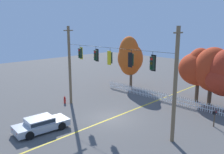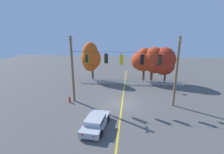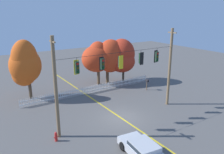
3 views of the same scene
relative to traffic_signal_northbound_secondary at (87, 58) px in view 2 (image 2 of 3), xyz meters
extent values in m
plane|color=#565451|center=(4.32, -0.01, -5.58)|extent=(80.00, 80.00, 0.00)
cube|color=gold|center=(4.32, -0.01, -5.58)|extent=(0.16, 36.00, 0.01)
cylinder|color=brown|center=(-1.85, -0.01, -1.47)|extent=(0.28, 0.28, 8.21)
cylinder|color=brown|center=(10.49, -0.01, -1.47)|extent=(0.28, 0.28, 8.21)
cube|color=brown|center=(-1.85, -0.01, 2.18)|extent=(0.10, 1.10, 0.10)
cube|color=brown|center=(10.49, -0.01, 2.18)|extent=(0.10, 1.10, 0.10)
cylinder|color=black|center=(4.32, -0.01, 0.80)|extent=(12.14, 0.02, 0.02)
cylinder|color=black|center=(0.00, -0.01, 0.64)|extent=(0.03, 0.03, 0.32)
cube|color=yellow|center=(0.00, 0.12, 0.00)|extent=(0.43, 0.02, 1.20)
cube|color=#1E3323|center=(0.00, -0.01, 0.00)|extent=(0.30, 0.24, 0.96)
cylinder|color=red|center=(0.00, -0.14, 0.32)|extent=(0.20, 0.03, 0.20)
cube|color=#1E3323|center=(0.00, -0.19, 0.43)|extent=(0.22, 0.12, 0.06)
cylinder|color=#463B09|center=(0.00, -0.14, 0.00)|extent=(0.20, 0.03, 0.20)
cube|color=#1E3323|center=(0.00, -0.19, 0.11)|extent=(0.22, 0.12, 0.06)
cylinder|color=#073513|center=(0.00, -0.14, -0.33)|extent=(0.20, 0.03, 0.20)
cube|color=#1E3323|center=(0.00, -0.19, -0.21)|extent=(0.22, 0.12, 0.06)
cylinder|color=black|center=(2.32, -0.01, 0.63)|extent=(0.03, 0.03, 0.34)
cube|color=black|center=(2.32, 0.12, -0.01)|extent=(0.43, 0.02, 1.16)
cube|color=#1E3323|center=(2.32, -0.01, -0.01)|extent=(0.30, 0.24, 0.94)
cylinder|color=red|center=(2.32, -0.14, 0.31)|extent=(0.20, 0.03, 0.20)
cube|color=#1E3323|center=(2.32, -0.19, 0.42)|extent=(0.22, 0.12, 0.06)
cylinder|color=#463B09|center=(2.32, -0.14, -0.01)|extent=(0.20, 0.03, 0.20)
cube|color=#1E3323|center=(2.32, -0.19, 0.11)|extent=(0.22, 0.12, 0.06)
cylinder|color=#073513|center=(2.32, -0.14, -0.32)|extent=(0.20, 0.03, 0.20)
cube|color=#1E3323|center=(2.32, -0.19, -0.20)|extent=(0.22, 0.12, 0.06)
cylinder|color=black|center=(4.16, -0.01, 0.61)|extent=(0.03, 0.03, 0.37)
cube|color=yellow|center=(4.16, -0.14, -0.06)|extent=(0.43, 0.02, 1.21)
cube|color=#1E3323|center=(4.16, -0.01, -0.06)|extent=(0.30, 0.24, 0.98)
cylinder|color=red|center=(4.16, 0.13, 0.26)|extent=(0.20, 0.03, 0.20)
cube|color=#1E3323|center=(4.16, 0.17, 0.38)|extent=(0.22, 0.12, 0.06)
cylinder|color=#463B09|center=(4.16, 0.13, -0.06)|extent=(0.20, 0.03, 0.20)
cube|color=#1E3323|center=(4.16, 0.17, 0.05)|extent=(0.22, 0.12, 0.06)
cylinder|color=#073513|center=(4.16, 0.13, -0.39)|extent=(0.20, 0.03, 0.20)
cube|color=#1E3323|center=(4.16, 0.17, -0.27)|extent=(0.22, 0.12, 0.06)
cylinder|color=black|center=(6.52, -0.01, 0.64)|extent=(0.03, 0.03, 0.32)
cube|color=black|center=(6.52, -0.14, 0.00)|extent=(0.43, 0.02, 1.19)
cube|color=black|center=(6.52, -0.01, 0.00)|extent=(0.30, 0.24, 0.96)
cylinder|color=red|center=(6.52, 0.13, 0.32)|extent=(0.20, 0.03, 0.20)
cube|color=black|center=(6.52, 0.17, 0.43)|extent=(0.22, 0.12, 0.06)
cylinder|color=#463B09|center=(6.52, 0.13, 0.00)|extent=(0.20, 0.03, 0.20)
cube|color=black|center=(6.52, 0.17, 0.11)|extent=(0.22, 0.12, 0.06)
cylinder|color=#073513|center=(6.52, 0.13, -0.32)|extent=(0.20, 0.03, 0.20)
cube|color=black|center=(6.52, 0.17, -0.21)|extent=(0.22, 0.12, 0.06)
cylinder|color=black|center=(8.54, -0.01, 0.62)|extent=(0.03, 0.03, 0.36)
cube|color=black|center=(8.54, 0.12, -0.06)|extent=(0.43, 0.02, 1.22)
cube|color=#1E3323|center=(8.54, -0.01, -0.06)|extent=(0.30, 0.24, 0.99)
cylinder|color=red|center=(8.54, -0.14, 0.27)|extent=(0.20, 0.03, 0.20)
cube|color=#1E3323|center=(8.54, -0.19, 0.38)|extent=(0.22, 0.12, 0.06)
cylinder|color=#463B09|center=(8.54, -0.14, -0.06)|extent=(0.20, 0.03, 0.20)
cube|color=#1E3323|center=(8.54, -0.19, 0.06)|extent=(0.22, 0.12, 0.06)
cylinder|color=#073513|center=(8.54, -0.14, -0.39)|extent=(0.20, 0.03, 0.20)
cube|color=#1E3323|center=(8.54, -0.19, -0.27)|extent=(0.22, 0.12, 0.06)
cube|color=white|center=(-3.36, 7.57, -5.09)|extent=(0.06, 0.04, 0.97)
cube|color=white|center=(-3.13, 7.57, -5.09)|extent=(0.06, 0.04, 0.97)
cube|color=white|center=(-2.91, 7.57, -5.09)|extent=(0.06, 0.04, 0.97)
cube|color=white|center=(-2.69, 7.57, -5.09)|extent=(0.06, 0.04, 0.97)
cube|color=white|center=(-2.46, 7.57, -5.09)|extent=(0.06, 0.04, 0.97)
cube|color=white|center=(-2.24, 7.57, -5.09)|extent=(0.06, 0.04, 0.97)
cube|color=white|center=(-2.01, 7.57, -5.09)|extent=(0.06, 0.04, 0.97)
cube|color=white|center=(-1.79, 7.57, -5.09)|extent=(0.06, 0.04, 0.97)
cube|color=white|center=(-1.56, 7.57, -5.09)|extent=(0.06, 0.04, 0.97)
cube|color=white|center=(-1.34, 7.57, -5.09)|extent=(0.06, 0.04, 0.97)
cube|color=white|center=(-1.11, 7.57, -5.09)|extent=(0.06, 0.04, 0.97)
cube|color=white|center=(-0.89, 7.57, -5.09)|extent=(0.06, 0.04, 0.97)
cube|color=white|center=(-0.66, 7.57, -5.09)|extent=(0.06, 0.04, 0.97)
cube|color=white|center=(-0.44, 7.57, -5.09)|extent=(0.06, 0.04, 0.97)
cube|color=white|center=(-0.21, 7.57, -5.09)|extent=(0.06, 0.04, 0.97)
cube|color=white|center=(0.01, 7.57, -5.09)|extent=(0.06, 0.04, 0.97)
cube|color=white|center=(0.24, 7.57, -5.09)|extent=(0.06, 0.04, 0.97)
cube|color=white|center=(0.46, 7.57, -5.09)|extent=(0.06, 0.04, 0.97)
cube|color=white|center=(0.68, 7.57, -5.09)|extent=(0.06, 0.04, 0.97)
cube|color=white|center=(0.91, 7.57, -5.09)|extent=(0.06, 0.04, 0.97)
cube|color=white|center=(1.13, 7.57, -5.09)|extent=(0.06, 0.04, 0.97)
cube|color=white|center=(1.36, 7.57, -5.09)|extent=(0.06, 0.04, 0.97)
cube|color=white|center=(1.58, 7.57, -5.09)|extent=(0.06, 0.04, 0.97)
cube|color=white|center=(1.81, 7.57, -5.09)|extent=(0.06, 0.04, 0.97)
cube|color=white|center=(2.03, 7.57, -5.09)|extent=(0.06, 0.04, 0.97)
cube|color=white|center=(2.26, 7.57, -5.09)|extent=(0.06, 0.04, 0.97)
cube|color=white|center=(2.48, 7.57, -5.09)|extent=(0.06, 0.04, 0.97)
cube|color=white|center=(2.71, 7.57, -5.09)|extent=(0.06, 0.04, 0.97)
cube|color=white|center=(2.93, 7.57, -5.09)|extent=(0.06, 0.04, 0.97)
cube|color=white|center=(3.16, 7.57, -5.09)|extent=(0.06, 0.04, 0.97)
cube|color=white|center=(3.38, 7.57, -5.09)|extent=(0.06, 0.04, 0.97)
cube|color=white|center=(3.61, 7.57, -5.09)|extent=(0.06, 0.04, 0.97)
cube|color=white|center=(3.83, 7.57, -5.09)|extent=(0.06, 0.04, 0.97)
cube|color=white|center=(4.05, 7.57, -5.09)|extent=(0.06, 0.04, 0.97)
cube|color=white|center=(4.28, 7.57, -5.09)|extent=(0.06, 0.04, 0.97)
cube|color=white|center=(4.50, 7.57, -5.09)|extent=(0.06, 0.04, 0.97)
cube|color=white|center=(4.73, 7.57, -5.09)|extent=(0.06, 0.04, 0.97)
cube|color=white|center=(4.95, 7.57, -5.09)|extent=(0.06, 0.04, 0.97)
cube|color=white|center=(5.18, 7.57, -5.09)|extent=(0.06, 0.04, 0.97)
cube|color=white|center=(5.40, 7.57, -5.09)|extent=(0.06, 0.04, 0.97)
cube|color=white|center=(5.63, 7.57, -5.09)|extent=(0.06, 0.04, 0.97)
cube|color=white|center=(5.85, 7.57, -5.09)|extent=(0.06, 0.04, 0.97)
cube|color=white|center=(6.08, 7.57, -5.09)|extent=(0.06, 0.04, 0.97)
cube|color=white|center=(6.30, 7.57, -5.09)|extent=(0.06, 0.04, 0.97)
cube|color=white|center=(6.53, 7.57, -5.09)|extent=(0.06, 0.04, 0.97)
cube|color=white|center=(6.75, 7.57, -5.09)|extent=(0.06, 0.04, 0.97)
cube|color=white|center=(6.98, 7.57, -5.09)|extent=(0.06, 0.04, 0.97)
cube|color=white|center=(7.20, 7.57, -5.09)|extent=(0.06, 0.04, 0.97)
cube|color=white|center=(7.42, 7.57, -5.09)|extent=(0.06, 0.04, 0.97)
cube|color=white|center=(7.65, 7.57, -5.09)|extent=(0.06, 0.04, 0.97)
cube|color=white|center=(7.87, 7.57, -5.09)|extent=(0.06, 0.04, 0.97)
cube|color=white|center=(8.10, 7.57, -5.09)|extent=(0.06, 0.04, 0.97)
cube|color=white|center=(8.32, 7.57, -5.09)|extent=(0.06, 0.04, 0.97)
cube|color=white|center=(8.55, 7.57, -5.09)|extent=(0.06, 0.04, 0.97)
cube|color=white|center=(8.77, 7.57, -5.09)|extent=(0.06, 0.04, 0.97)
cube|color=white|center=(9.00, 7.57, -5.09)|extent=(0.06, 0.04, 0.97)
cube|color=white|center=(9.22, 7.57, -5.09)|extent=(0.06, 0.04, 0.97)
cube|color=white|center=(9.45, 7.57, -5.09)|extent=(0.06, 0.04, 0.97)
cube|color=white|center=(9.67, 7.57, -5.09)|extent=(0.06, 0.04, 0.97)
cube|color=white|center=(9.90, 7.57, -5.09)|extent=(0.06, 0.04, 0.97)
cube|color=white|center=(10.12, 7.57, -5.09)|extent=(0.06, 0.04, 0.97)
cube|color=white|center=(10.35, 7.57, -5.09)|extent=(0.06, 0.04, 0.97)
cube|color=white|center=(10.57, 7.57, -5.09)|extent=(0.06, 0.04, 0.97)
cube|color=white|center=(10.79, 7.57, -5.09)|extent=(0.06, 0.04, 0.97)
cube|color=white|center=(11.02, 7.57, -5.09)|extent=(0.06, 0.04, 0.97)
cube|color=white|center=(11.24, 7.57, -5.09)|extent=(0.06, 0.04, 0.97)
cube|color=white|center=(11.47, 7.57, -5.09)|extent=(0.06, 0.04, 0.97)
cube|color=white|center=(11.69, 7.57, -5.09)|extent=(0.06, 0.04, 0.97)
cube|color=white|center=(11.92, 7.57, -5.09)|extent=(0.06, 0.04, 0.97)
cube|color=white|center=(12.14, 7.57, -5.09)|extent=(0.06, 0.04, 0.97)
cube|color=white|center=(12.37, 7.57, -5.09)|extent=(0.06, 0.04, 0.97)
cube|color=white|center=(12.59, 7.57, -5.09)|extent=(0.06, 0.04, 0.97)
cube|color=white|center=(12.82, 7.57, -5.09)|extent=(0.06, 0.04, 0.97)
cube|color=white|center=(13.04, 7.57, -5.09)|extent=(0.06, 0.04, 0.97)
cube|color=white|center=(13.27, 7.57, -5.09)|extent=(0.06, 0.04, 0.97)
cube|color=white|center=(13.49, 7.57, -5.09)|extent=(0.06, 0.04, 0.97)
cube|color=white|center=(13.72, 7.57, -5.09)|extent=(0.06, 0.04, 0.97)
cube|color=white|center=(13.94, 7.57, -5.09)|extent=(0.06, 0.04, 0.97)
cube|color=white|center=(5.29, 7.60, -5.29)|extent=(17.30, 0.03, 0.08)
cube|color=white|center=(5.29, 7.60, -4.88)|extent=(17.30, 0.03, 0.08)
cylinder|color=brown|center=(-1.64, 9.84, -4.44)|extent=(0.36, 0.36, 2.29)
ellipsoid|color=#DB5619|center=(-2.08, 10.09, -2.55)|extent=(2.68, 2.63, 2.89)
ellipsoid|color=#DB5619|center=(-1.87, 9.89, -1.62)|extent=(3.52, 3.26, 4.03)
ellipsoid|color=#DB5619|center=(-1.93, 9.66, -0.94)|extent=(2.90, 2.44, 4.51)
cylinder|color=brown|center=(7.60, 10.11, -4.24)|extent=(0.38, 0.38, 2.68)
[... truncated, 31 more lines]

